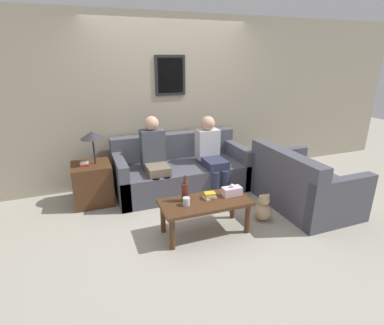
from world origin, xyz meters
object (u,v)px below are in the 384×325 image
Objects in this scene: teddy_bear at (263,209)px; person_right at (211,152)px; couch_side at (302,186)px; person_left at (155,156)px; wine_bottle at (185,191)px; couch_main at (181,171)px; coffee_table at (205,206)px; drinking_glass at (186,201)px.

person_right is at bearing 101.84° from teddy_bear.
person_right is at bearing 44.24° from couch_side.
teddy_bear is (1.10, -1.16, -0.48)m from person_left.
wine_bottle is 0.87× the size of teddy_bear.
couch_main is at bearing 50.03° from couch_side.
wine_bottle is 1.09m from teddy_bear.
couch_main is 5.70× the size of teddy_bear.
teddy_bear is (0.24, -1.12, -0.46)m from person_right.
couch_side is at bearing -29.13° from person_left.
drinking_glass is at bearing -175.78° from coffee_table.
person_right is at bearing 63.17° from coffee_table.
coffee_table is at bearing -179.92° from teddy_bear.
couch_main and couch_side have the same top height.
coffee_table reaches higher than teddy_bear.
couch_main is 1.31m from coffee_table.
teddy_bear is (0.81, 0.00, -0.19)m from coffee_table.
couch_side is 1.40m from person_right.
couch_main reaches higher than teddy_bear.
coffee_table is 0.88× the size of person_left.
couch_main is 0.56m from person_right.
coffee_table is 0.92× the size of person_right.
couch_main is at bearing 116.91° from teddy_bear.
drinking_glass is 0.08× the size of person_right.
couch_side is 2.11m from person_left.
person_left reaches higher than wine_bottle.
person_right reaches higher than teddy_bear.
wine_bottle is 1.08m from person_left.
couch_main is 21.92× the size of drinking_glass.
person_right is at bearing -22.65° from couch_main.
couch_side is (1.37, -1.15, 0.00)m from couch_main.
drinking_glass is at bearing -125.32° from person_right.
person_left is 0.87m from person_right.
couch_side is 1.53m from coffee_table.
wine_bottle is at bearing 92.07° from couch_side.
person_left is (-0.08, 1.07, 0.11)m from wine_bottle.
couch_side is at bearing -45.76° from person_right.
couch_side is at bearing 2.07° from wine_bottle.
person_left is at bearing 92.71° from drinking_glass.
couch_side is 1.20× the size of person_right.
person_left is (-0.30, 1.16, 0.29)m from coffee_table.
couch_main is at bearing 73.74° from drinking_glass.
drinking_glass is at bearing -106.26° from couch_main.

